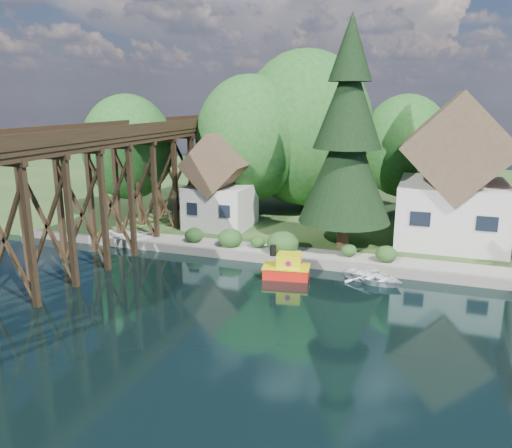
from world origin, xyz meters
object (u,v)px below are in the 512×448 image
Objects in this scene: trestle_bridge at (99,184)px; boat_white_a at (374,276)px; conifer at (347,140)px; shed at (220,187)px; house_left at (454,180)px; tugboat at (287,268)px.

boat_white_a is (18.51, 1.49, -4.96)m from trestle_bridge.
conifer reaches higher than boat_white_a.
shed is 15.99m from boat_white_a.
shed is at bearing 61.81° from trestle_bridge.
house_left reaches higher than boat_white_a.
tugboat is (8.26, -8.86, -3.19)m from shed.
boat_white_a is at bearing -115.68° from house_left.
conifer is (-7.27, -4.24, 3.07)m from house_left.
tugboat is at bearing -111.93° from conifer.
house_left is 18.11m from shed.
boat_white_a is (13.51, -7.83, -3.44)m from shed.
shed reaches higher than tugboat.
trestle_bridge is 17.29m from conifer.
house_left reaches higher than shed.
tugboat is at bearing 121.88° from boat_white_a.
shed is (-18.00, -1.50, -1.31)m from house_left.
boat_white_a is (-4.49, -9.33, -4.75)m from house_left.
house_left is 14.91m from tugboat.
tugboat is at bearing -46.99° from shed.
conifer is at bearing -149.79° from house_left.
conifer is at bearing -14.30° from shed.
trestle_bridge is 4.01× the size of house_left.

